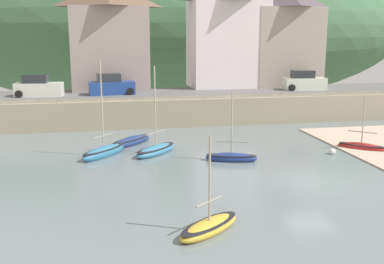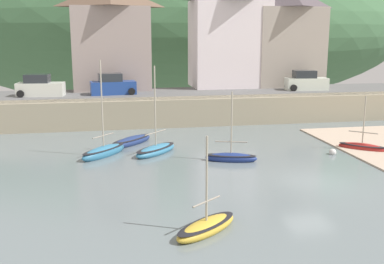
% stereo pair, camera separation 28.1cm
% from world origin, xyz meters
% --- Properties ---
extents(quay_seawall, '(48.00, 9.40, 2.40)m').
position_xyz_m(quay_seawall, '(0.00, 17.50, 1.36)').
color(quay_seawall, '#9D9278').
rests_on(quay_seawall, ground).
extents(hillside_backdrop, '(80.00, 44.00, 26.24)m').
position_xyz_m(hillside_backdrop, '(1.46, 55.20, 9.18)').
color(hillside_backdrop, '#426E46').
rests_on(hillside_backdrop, ground).
extents(waterfront_building_left, '(7.77, 5.84, 10.40)m').
position_xyz_m(waterfront_building_left, '(-10.14, 25.20, 7.68)').
color(waterfront_building_left, '#A4928A').
rests_on(waterfront_building_left, ground).
extents(waterfront_building_centre, '(8.09, 5.76, 10.93)m').
position_xyz_m(waterfront_building_centre, '(2.01, 25.20, 7.94)').
color(waterfront_building_centre, white).
rests_on(waterfront_building_centre, ground).
extents(waterfront_building_right, '(7.44, 5.92, 10.66)m').
position_xyz_m(waterfront_building_right, '(8.24, 25.20, 7.82)').
color(waterfront_building_right, '#A3988B').
rests_on(waterfront_building_right, ground).
extents(church_with_spire, '(3.00, 3.00, 13.86)m').
position_xyz_m(church_with_spire, '(8.39, 29.20, 9.54)').
color(church_with_spire, tan).
rests_on(church_with_spire, ground).
extents(rowboat_small_beached, '(3.37, 3.65, 6.45)m').
position_xyz_m(rowboat_small_beached, '(-11.11, 7.50, 0.31)').
color(rowboat_small_beached, teal).
rests_on(rowboat_small_beached, ground).
extents(sailboat_nearest_shore, '(3.58, 3.68, 6.03)m').
position_xyz_m(sailboat_nearest_shore, '(-7.67, 7.52, 0.26)').
color(sailboat_nearest_shore, teal).
rests_on(sailboat_nearest_shore, ground).
extents(sailboat_blue_trim, '(3.41, 1.85, 4.56)m').
position_xyz_m(sailboat_blue_trim, '(-3.19, 4.78, 0.25)').
color(sailboat_blue_trim, navy).
rests_on(sailboat_blue_trim, ground).
extents(sailboat_tall_mast, '(2.98, 2.82, 3.90)m').
position_xyz_m(sailboat_tall_mast, '(6.47, 5.85, 0.23)').
color(sailboat_tall_mast, '#A1221F').
rests_on(sailboat_tall_mast, ground).
extents(sailboat_far_left, '(3.32, 2.94, 4.14)m').
position_xyz_m(sailboat_far_left, '(-6.98, -5.40, 0.23)').
color(sailboat_far_left, gold).
rests_on(sailboat_far_left, ground).
extents(dinghy_open_wooden, '(3.54, 3.69, 0.74)m').
position_xyz_m(dinghy_open_wooden, '(-9.12, 10.51, 0.23)').
color(dinghy_open_wooden, navy).
rests_on(dinghy_open_wooden, ground).
extents(parked_car_near_slipway, '(4.25, 2.09, 1.95)m').
position_xyz_m(parked_car_near_slipway, '(-16.67, 20.70, 3.20)').
color(parked_car_near_slipway, silver).
rests_on(parked_car_near_slipway, ground).
extents(parked_car_by_wall, '(4.25, 2.10, 1.95)m').
position_xyz_m(parked_car_by_wall, '(-10.24, 20.70, 3.20)').
color(parked_car_by_wall, navy).
rests_on(parked_car_by_wall, ground).
extents(parked_car_end_of_row, '(4.27, 2.15, 1.95)m').
position_xyz_m(parked_car_end_of_row, '(8.79, 20.70, 3.20)').
color(parked_car_end_of_row, silver).
rests_on(parked_car_end_of_row, ground).
extents(mooring_buoy, '(0.48, 0.48, 0.48)m').
position_xyz_m(mooring_buoy, '(3.92, 5.14, 0.14)').
color(mooring_buoy, silver).
rests_on(mooring_buoy, ground).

